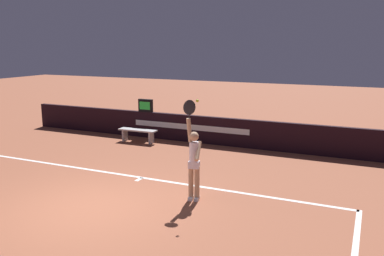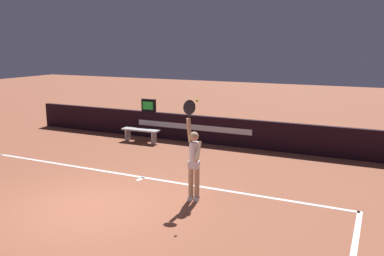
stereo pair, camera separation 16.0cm
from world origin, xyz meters
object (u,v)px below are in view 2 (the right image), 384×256
(courtside_bench_near, at_px, (141,132))
(tennis_ball, at_px, (197,101))
(tennis_player, at_px, (194,160))
(speed_display, at_px, (149,105))

(courtside_bench_near, bearing_deg, tennis_ball, -46.38)
(tennis_player, height_order, tennis_ball, tennis_ball)
(tennis_player, distance_m, courtside_bench_near, 5.99)
(speed_display, distance_m, courtside_bench_near, 1.23)
(tennis_ball, bearing_deg, courtside_bench_near, 133.62)
(speed_display, bearing_deg, courtside_bench_near, -80.07)
(speed_display, height_order, courtside_bench_near, speed_display)
(speed_display, height_order, tennis_ball, tennis_ball)
(speed_display, xyz_separation_m, tennis_ball, (4.50, -5.41, 1.12))
(tennis_player, xyz_separation_m, tennis_ball, (0.20, -0.27, 1.39))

